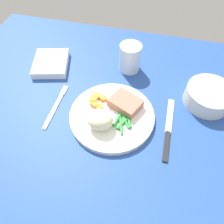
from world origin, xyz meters
TOP-DOWN VIEW (x-y plane):
  - dining_table at (0.00, 0.00)cm, footprint 120.00×90.00cm
  - dinner_plate at (-2.99, 0.84)cm, footprint 23.73×23.73cm
  - meat_portion at (0.22, 4.58)cm, footprint 10.25×9.24cm
  - mashed_potatoes at (-5.12, -3.43)cm, footprint 6.85×6.09cm
  - carrot_slices at (-8.47, 3.97)cm, footprint 4.80×6.12cm
  - green_beans at (0.51, -0.57)cm, footprint 5.25×8.94cm
  - fork at (-20.05, 0.58)cm, footprint 1.44×16.60cm
  - knife at (12.91, 0.55)cm, footprint 1.70×20.50cm
  - water_glass at (-2.34, 22.27)cm, footprint 7.02×7.02cm
  - salad_bowl at (22.94, 13.32)cm, footprint 13.61×13.61cm
  - napkin at (-28.64, 16.95)cm, footprint 14.21×15.57cm

SIDE VIEW (x-z plane):
  - dining_table at x=0.00cm, z-range 0.00..2.00cm
  - knife at x=12.91cm, z-range 1.88..2.52cm
  - fork at x=-20.05cm, z-range 2.00..2.40cm
  - dinner_plate at x=-2.99cm, z-range 2.00..3.60cm
  - napkin at x=-28.64cm, z-range 2.00..4.40cm
  - green_beans at x=0.51cm, z-range 3.55..4.44cm
  - carrot_slices at x=-8.47cm, z-range 3.51..4.80cm
  - meat_portion at x=0.22cm, z-range 3.60..6.23cm
  - salad_bowl at x=22.94cm, z-range 2.33..7.51cm
  - water_glass at x=-2.34cm, z-range 1.31..10.51cm
  - mashed_potatoes at x=-5.12cm, z-range 3.60..8.64cm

